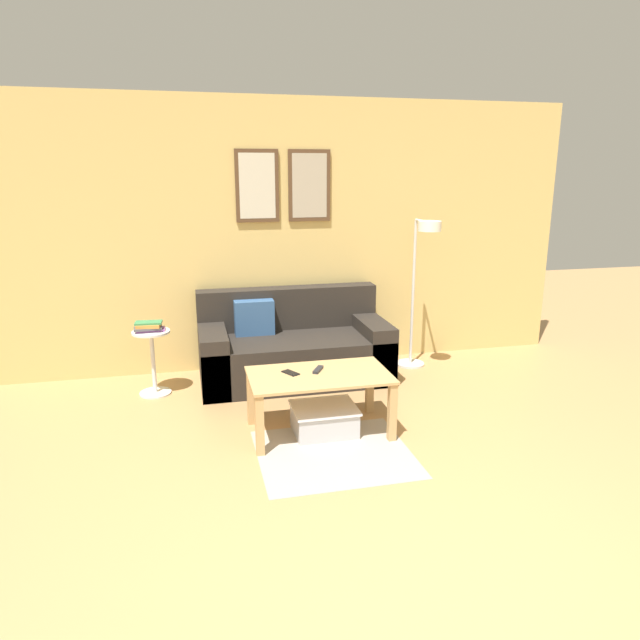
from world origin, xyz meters
name	(u,v)px	position (x,y,z in m)	size (l,w,h in m)	color
wall_back	(291,235)	(0.00, 3.72, 1.28)	(5.60, 0.09, 2.55)	#D6B76B
area_rug	(334,453)	(-0.09, 1.74, 0.00)	(1.04, 0.94, 0.01)	#A39989
couch	(293,349)	(-0.08, 3.28, 0.28)	(1.71, 0.84, 0.81)	#28231E
coffee_table	(319,384)	(-0.11, 2.10, 0.37)	(1.03, 0.59, 0.45)	tan
storage_bin	(324,419)	(-0.08, 2.08, 0.10)	(0.47, 0.38, 0.21)	#B2B2B7
floor_lamp	(422,272)	(1.13, 3.18, 0.97)	(0.28, 0.56, 1.45)	silver
side_table	(153,357)	(-1.33, 3.16, 0.34)	(0.32, 0.32, 0.57)	silver
book_stack	(149,327)	(-1.34, 3.16, 0.61)	(0.25, 0.16, 0.08)	#8C4C93
remote_control	(318,370)	(-0.10, 2.17, 0.46)	(0.04, 0.15, 0.02)	#232328
cell_phone	(291,373)	(-0.31, 2.16, 0.46)	(0.07, 0.14, 0.01)	black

